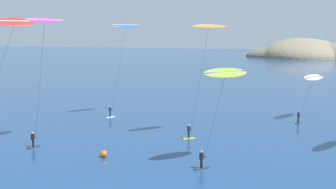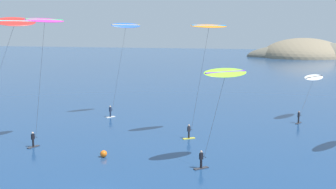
{
  "view_description": "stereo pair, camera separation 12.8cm",
  "coord_description": "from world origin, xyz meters",
  "px_view_note": "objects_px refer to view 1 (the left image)",
  "views": [
    {
      "loc": [
        14.75,
        -26.44,
        12.38
      ],
      "look_at": [
        -0.13,
        18.76,
        5.38
      ],
      "focal_mm": 45.0,
      "sensor_mm": 36.0,
      "label": 1
    },
    {
      "loc": [
        14.87,
        -26.4,
        12.38
      ],
      "look_at": [
        -0.13,
        18.76,
        5.38
      ],
      "focal_mm": 45.0,
      "sensor_mm": 36.0,
      "label": 2
    }
  ],
  "objects_px": {
    "kitesurfer_blue": "(124,34)",
    "kitesurfer_red": "(12,31)",
    "kitesurfer_magenta": "(44,30)",
    "kitesurfer_white": "(313,80)",
    "kitesurfer_lime": "(224,79)",
    "kitesurfer_orange": "(207,36)",
    "marker_buoy": "(104,154)"
  },
  "relations": [
    {
      "from": "kitesurfer_magenta",
      "to": "kitesurfer_white",
      "type": "bearing_deg",
      "value": 39.95
    },
    {
      "from": "kitesurfer_orange",
      "to": "kitesurfer_white",
      "type": "bearing_deg",
      "value": 50.35
    },
    {
      "from": "kitesurfer_magenta",
      "to": "kitesurfer_orange",
      "type": "distance_m",
      "value": 18.42
    },
    {
      "from": "kitesurfer_red",
      "to": "kitesurfer_magenta",
      "type": "xyz_separation_m",
      "value": [
        3.46,
        0.89,
        0.2
      ]
    },
    {
      "from": "kitesurfer_blue",
      "to": "kitesurfer_white",
      "type": "height_order",
      "value": "kitesurfer_blue"
    },
    {
      "from": "kitesurfer_magenta",
      "to": "marker_buoy",
      "type": "relative_size",
      "value": 20.08
    },
    {
      "from": "kitesurfer_red",
      "to": "kitesurfer_magenta",
      "type": "distance_m",
      "value": 3.58
    },
    {
      "from": "kitesurfer_red",
      "to": "kitesurfer_orange",
      "type": "bearing_deg",
      "value": 26.82
    },
    {
      "from": "kitesurfer_blue",
      "to": "kitesurfer_orange",
      "type": "xyz_separation_m",
      "value": [
        14.52,
        -8.79,
        -0.12
      ]
    },
    {
      "from": "kitesurfer_blue",
      "to": "marker_buoy",
      "type": "relative_size",
      "value": 19.84
    },
    {
      "from": "kitesurfer_lime",
      "to": "marker_buoy",
      "type": "relative_size",
      "value": 13.11
    },
    {
      "from": "kitesurfer_blue",
      "to": "kitesurfer_lime",
      "type": "distance_m",
      "value": 26.84
    },
    {
      "from": "kitesurfer_blue",
      "to": "kitesurfer_red",
      "type": "distance_m",
      "value": 19.33
    },
    {
      "from": "kitesurfer_orange",
      "to": "kitesurfer_red",
      "type": "bearing_deg",
      "value": -153.18
    },
    {
      "from": "kitesurfer_red",
      "to": "marker_buoy",
      "type": "height_order",
      "value": "kitesurfer_red"
    },
    {
      "from": "kitesurfer_lime",
      "to": "kitesurfer_orange",
      "type": "relative_size",
      "value": 0.68
    },
    {
      "from": "kitesurfer_white",
      "to": "kitesurfer_magenta",
      "type": "distance_m",
      "value": 37.44
    },
    {
      "from": "kitesurfer_red",
      "to": "marker_buoy",
      "type": "relative_size",
      "value": 20.23
    },
    {
      "from": "kitesurfer_blue",
      "to": "kitesurfer_magenta",
      "type": "distance_m",
      "value": 17.85
    },
    {
      "from": "kitesurfer_orange",
      "to": "marker_buoy",
      "type": "bearing_deg",
      "value": -123.42
    },
    {
      "from": "kitesurfer_magenta",
      "to": "kitesurfer_orange",
      "type": "xyz_separation_m",
      "value": [
        16.07,
        8.98,
        -0.68
      ]
    },
    {
      "from": "kitesurfer_red",
      "to": "marker_buoy",
      "type": "bearing_deg",
      "value": -9.04
    },
    {
      "from": "kitesurfer_red",
      "to": "kitesurfer_magenta",
      "type": "relative_size",
      "value": 1.01
    },
    {
      "from": "kitesurfer_lime",
      "to": "kitesurfer_red",
      "type": "height_order",
      "value": "kitesurfer_red"
    },
    {
      "from": "kitesurfer_lime",
      "to": "kitesurfer_orange",
      "type": "height_order",
      "value": "kitesurfer_orange"
    },
    {
      "from": "kitesurfer_lime",
      "to": "kitesurfer_white",
      "type": "height_order",
      "value": "kitesurfer_lime"
    },
    {
      "from": "kitesurfer_white",
      "to": "kitesurfer_magenta",
      "type": "height_order",
      "value": "kitesurfer_magenta"
    },
    {
      "from": "kitesurfer_magenta",
      "to": "marker_buoy",
      "type": "bearing_deg",
      "value": -18.39
    },
    {
      "from": "marker_buoy",
      "to": "kitesurfer_magenta",
      "type": "bearing_deg",
      "value": 161.61
    },
    {
      "from": "marker_buoy",
      "to": "kitesurfer_red",
      "type": "bearing_deg",
      "value": 170.96
    },
    {
      "from": "kitesurfer_lime",
      "to": "kitesurfer_magenta",
      "type": "bearing_deg",
      "value": 176.48
    },
    {
      "from": "kitesurfer_blue",
      "to": "kitesurfer_magenta",
      "type": "relative_size",
      "value": 0.99
    }
  ]
}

